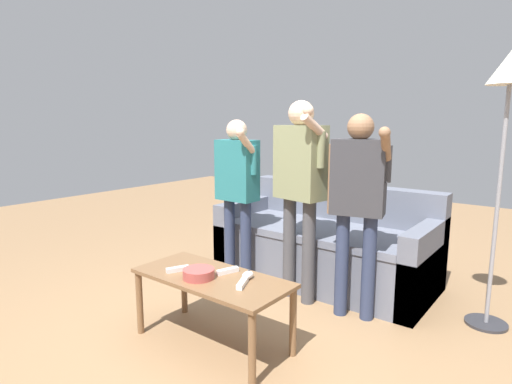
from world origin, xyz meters
name	(u,v)px	position (x,y,z in m)	size (l,w,h in m)	color
ground_plane	(235,346)	(0.00, 0.00, 0.00)	(12.00, 12.00, 0.00)	#93704C
couch	(325,246)	(-0.11, 1.40, 0.30)	(1.89, 0.88, 0.84)	slate
coffee_table	(212,285)	(-0.13, -0.06, 0.40)	(1.03, 0.47, 0.46)	brown
snack_bowl	(199,274)	(-0.17, -0.14, 0.49)	(0.20, 0.20, 0.06)	#B24C47
game_remote_nunchuk	(248,275)	(0.08, 0.04, 0.48)	(0.06, 0.09, 0.05)	white
floor_lamp	(508,97)	(1.22, 1.31, 1.57)	(0.28, 0.28, 1.88)	#2D2D33
player_left	(237,182)	(-0.68, 0.83, 0.90)	(0.42, 0.30, 1.44)	#2D3856
player_center	(300,177)	(-0.07, 0.87, 0.99)	(0.46, 0.38, 1.58)	#47474C
player_right	(358,193)	(0.42, 0.85, 0.93)	(0.47, 0.31, 1.47)	#2D3856
game_remote_wand_near	(243,283)	(0.12, -0.06, 0.47)	(0.10, 0.16, 0.03)	white
game_remote_wand_far	(228,271)	(-0.09, 0.04, 0.47)	(0.08, 0.15, 0.03)	white
game_remote_wand_spare	(178,269)	(-0.36, -0.14, 0.47)	(0.10, 0.15, 0.03)	white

